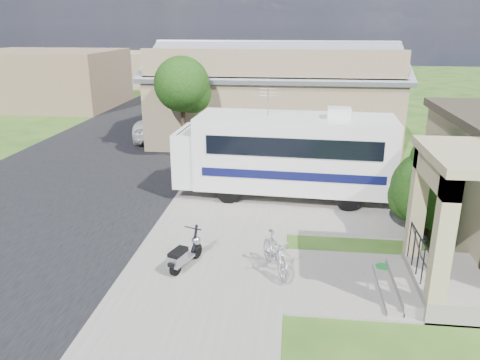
# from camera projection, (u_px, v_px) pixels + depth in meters

# --- Properties ---
(ground) EXTENTS (120.00, 120.00, 0.00)m
(ground) POSITION_uv_depth(u_px,v_px,m) (248.00, 257.00, 12.38)
(ground) COLOR #1D4211
(street_slab) EXTENTS (9.00, 80.00, 0.02)m
(street_slab) POSITION_uv_depth(u_px,v_px,m) (115.00, 151.00, 22.62)
(street_slab) COLOR black
(street_slab) RESTS_ON ground
(sidewalk_slab) EXTENTS (4.00, 80.00, 0.06)m
(sidewalk_slab) POSITION_uv_depth(u_px,v_px,m) (248.00, 155.00, 21.90)
(sidewalk_slab) COLOR slate
(sidewalk_slab) RESTS_ON ground
(driveway_slab) EXTENTS (7.00, 6.00, 0.05)m
(driveway_slab) POSITION_uv_depth(u_px,v_px,m) (303.00, 198.00, 16.45)
(driveway_slab) COLOR slate
(driveway_slab) RESTS_ON ground
(walk_slab) EXTENTS (4.00, 3.00, 0.05)m
(walk_slab) POSITION_uv_depth(u_px,v_px,m) (369.00, 283.00, 11.10)
(walk_slab) COLOR slate
(walk_slab) RESTS_ON ground
(warehouse) EXTENTS (12.50, 8.40, 5.04)m
(warehouse) POSITION_uv_depth(u_px,v_px,m) (274.00, 100.00, 24.90)
(warehouse) COLOR #77604A
(warehouse) RESTS_ON ground
(distant_bldg_far) EXTENTS (10.00, 8.00, 4.00)m
(distant_bldg_far) POSITION_uv_depth(u_px,v_px,m) (48.00, 79.00, 34.32)
(distant_bldg_far) COLOR brown
(distant_bldg_far) RESTS_ON ground
(distant_bldg_near) EXTENTS (8.00, 7.00, 3.20)m
(distant_bldg_near) POSITION_uv_depth(u_px,v_px,m) (130.00, 69.00, 45.52)
(distant_bldg_near) COLOR #77604A
(distant_bldg_near) RESTS_ON ground
(street_tree_a) EXTENTS (2.44, 2.40, 4.58)m
(street_tree_a) POSITION_uv_depth(u_px,v_px,m) (184.00, 87.00, 20.27)
(street_tree_a) COLOR black
(street_tree_a) RESTS_ON ground
(street_tree_b) EXTENTS (2.44, 2.40, 4.73)m
(street_tree_b) POSITION_uv_depth(u_px,v_px,m) (220.00, 64.00, 29.64)
(street_tree_b) COLOR black
(street_tree_b) RESTS_ON ground
(street_tree_c) EXTENTS (2.44, 2.40, 4.42)m
(street_tree_c) POSITION_uv_depth(u_px,v_px,m) (237.00, 59.00, 38.20)
(street_tree_c) COLOR black
(street_tree_c) RESTS_ON ground
(motorhome) EXTENTS (7.53, 2.74, 3.80)m
(motorhome) POSITION_uv_depth(u_px,v_px,m) (286.00, 152.00, 16.19)
(motorhome) COLOR silver
(motorhome) RESTS_ON ground
(shrub) EXTENTS (2.43, 2.32, 2.99)m
(shrub) POSITION_uv_depth(u_px,v_px,m) (433.00, 185.00, 13.23)
(shrub) COLOR black
(shrub) RESTS_ON ground
(scooter) EXTENTS (0.71, 1.37, 0.93)m
(scooter) POSITION_uv_depth(u_px,v_px,m) (184.00, 255.00, 11.61)
(scooter) COLOR black
(scooter) RESTS_ON ground
(bicycle) EXTENTS (1.09, 1.73, 1.01)m
(bicycle) POSITION_uv_depth(u_px,v_px,m) (275.00, 256.00, 11.40)
(bicycle) COLOR #99989F
(bicycle) RESTS_ON ground
(pickup_truck) EXTENTS (3.22, 5.95, 1.59)m
(pickup_truck) POSITION_uv_depth(u_px,v_px,m) (166.00, 122.00, 25.25)
(pickup_truck) COLOR silver
(pickup_truck) RESTS_ON ground
(van) EXTENTS (3.39, 6.69, 1.86)m
(van) POSITION_uv_depth(u_px,v_px,m) (177.00, 101.00, 31.19)
(van) COLOR silver
(van) RESTS_ON ground
(garden_hose) EXTENTS (0.35, 0.35, 0.16)m
(garden_hose) POSITION_uv_depth(u_px,v_px,m) (382.00, 270.00, 11.59)
(garden_hose) COLOR #167127
(garden_hose) RESTS_ON ground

